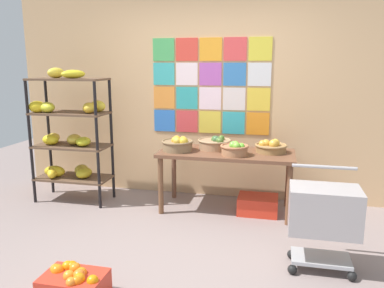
% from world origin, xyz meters
% --- Properties ---
extents(ground, '(9.44, 9.44, 0.00)m').
position_xyz_m(ground, '(0.00, 0.00, 0.00)').
color(ground, gray).
extents(back_wall_with_art, '(5.14, 0.07, 2.71)m').
position_xyz_m(back_wall_with_art, '(0.00, 1.75, 1.36)').
color(back_wall_with_art, tan).
rests_on(back_wall_with_art, ground).
extents(banana_shelf_unit, '(0.95, 0.48, 1.67)m').
position_xyz_m(banana_shelf_unit, '(-1.64, 1.13, 0.88)').
color(banana_shelf_unit, black).
rests_on(banana_shelf_unit, ground).
extents(display_table, '(1.56, 0.69, 0.71)m').
position_xyz_m(display_table, '(0.33, 1.23, 0.63)').
color(display_table, brown).
rests_on(display_table, ground).
extents(fruit_basket_back_left, '(0.40, 0.40, 0.17)m').
position_xyz_m(fruit_basket_back_left, '(0.17, 1.33, 0.79)').
color(fruit_basket_back_left, '#A47A57').
rests_on(fruit_basket_back_left, display_table).
extents(fruit_basket_back_right, '(0.32, 0.32, 0.17)m').
position_xyz_m(fruit_basket_back_right, '(0.44, 1.06, 0.79)').
color(fruit_basket_back_right, '#A26D48').
rests_on(fruit_basket_back_right, display_table).
extents(fruit_basket_right, '(0.37, 0.37, 0.16)m').
position_xyz_m(fruit_basket_right, '(0.83, 1.31, 0.78)').
color(fruit_basket_right, olive).
rests_on(fruit_basket_right, display_table).
extents(fruit_basket_left, '(0.38, 0.38, 0.18)m').
position_xyz_m(fruit_basket_left, '(-0.24, 1.14, 0.79)').
color(fruit_basket_left, olive).
rests_on(fruit_basket_left, display_table).
extents(produce_crate_under_table, '(0.46, 0.35, 0.21)m').
position_xyz_m(produce_crate_under_table, '(0.71, 1.20, 0.10)').
color(produce_crate_under_table, red).
rests_on(produce_crate_under_table, ground).
extents(orange_crate_foreground, '(0.46, 0.32, 0.25)m').
position_xyz_m(orange_crate_foreground, '(-0.52, -0.80, 0.12)').
color(orange_crate_foreground, red).
rests_on(orange_crate_foreground, ground).
extents(shopping_cart, '(0.57, 0.41, 0.86)m').
position_xyz_m(shopping_cart, '(1.31, 0.04, 0.50)').
color(shopping_cart, black).
rests_on(shopping_cart, ground).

